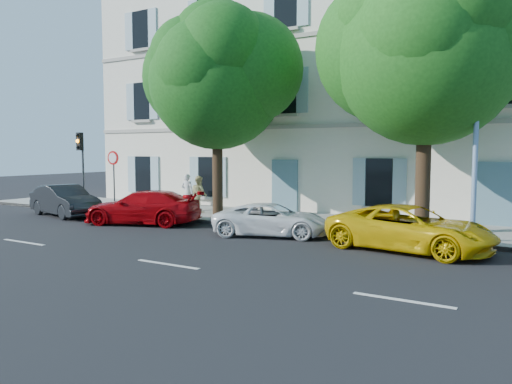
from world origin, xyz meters
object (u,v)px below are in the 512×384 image
Objects in this scene: car_yellow_supercar at (410,228)px; pedestrian_a at (187,192)px; traffic_light at (81,154)px; street_lamp at (477,95)px; tree_right at (426,54)px; road_sign at (113,168)px; car_dark_sedan at (65,201)px; tree_left at (217,82)px; pedestrian_b at (199,194)px; car_red_coupe at (143,207)px; car_white_coupe at (272,220)px.

car_yellow_supercar is 2.82× the size of pedestrian_a.
street_lamp reaches higher than traffic_light.
tree_right is 3.34× the size of road_sign.
car_dark_sedan is at bearing -174.72° from street_lamp.
pedestrian_a is (4.21, 3.42, 0.31)m from car_dark_sedan.
tree_left is at bearing 81.62° from car_yellow_supercar.
car_dark_sedan is 2.69m from traffic_light.
tree_right reaches higher than pedestrian_b.
road_sign reaches higher than car_dark_sedan.
tree_left reaches higher than car_red_coupe.
car_white_coupe is 6.98m from pedestrian_a.
street_lamp is at bearing 79.14° from car_red_coupe.
street_lamp reaches higher than car_white_coupe.
traffic_light is (-7.19, -1.09, -2.97)m from tree_left.
traffic_light is (-15.66, -0.89, -3.28)m from tree_right.
pedestrian_a is at bearing 174.81° from tree_right.
car_yellow_supercar is at bearing -85.33° from tree_right.
pedestrian_a is at bearing -38.02° from car_dark_sedan.
pedestrian_a is 1.03× the size of pedestrian_b.
tree_left reaches higher than pedestrian_b.
pedestrian_a is at bearing 171.36° from street_lamp.
tree_left is 1.12× the size of street_lamp.
pedestrian_a is (4.93, 1.87, -1.77)m from traffic_light.
pedestrian_a is (-12.41, 1.88, -3.55)m from street_lamp.
tree_right is at bearing 12.69° from car_yellow_supercar.
pedestrian_a is (-2.26, 0.78, -4.74)m from tree_left.
traffic_light is at bearing -171.38° from tree_left.
car_white_coupe is 4.71m from car_yellow_supercar.
tree_right reaches higher than road_sign.
car_dark_sedan is 2.56× the size of pedestrian_b.
car_dark_sedan is 10.43m from car_white_coupe.
street_lamp is 4.56× the size of pedestrian_a.
car_red_coupe is 1.28× the size of traffic_light.
pedestrian_a is at bearing 45.44° from car_white_coupe.
traffic_light is 1.32× the size of road_sign.
car_red_coupe is 5.71m from car_white_coupe.
car_yellow_supercar is 0.52× the size of tree_right.
street_lamp is at bearing -37.70° from car_yellow_supercar.
car_red_coupe reaches higher than car_white_coupe.
tree_left is 5.11× the size of pedestrian_a.
traffic_light is at bearing 43.69° from pedestrian_b.
road_sign is at bearing 24.12° from pedestrian_a.
car_dark_sedan reaches higher than car_yellow_supercar.
traffic_light is at bearing 179.94° from street_lamp.
car_yellow_supercar is 1.74× the size of road_sign.
pedestrian_b is at bearing 43.69° from car_white_coupe.
road_sign reaches higher than pedestrian_b.
road_sign is at bearing -25.30° from car_dark_sedan.
car_dark_sedan is 17.12m from street_lamp.
car_dark_sedan is at bearing -170.71° from tree_right.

